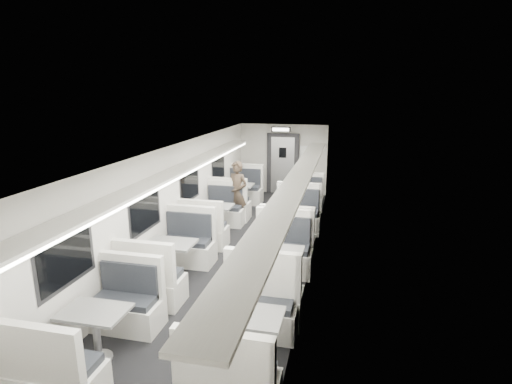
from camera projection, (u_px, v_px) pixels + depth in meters
The scene contains 19 objects.
room at pixel (237, 208), 8.11m from camera, with size 3.24×12.24×2.64m.
booth_left_a at pixel (237, 197), 11.96m from camera, with size 1.13×2.30×1.23m.
booth_left_b at pixel (215, 219), 9.97m from camera, with size 1.07×2.18×1.16m.
booth_left_c at pixel (171, 261), 7.53m from camera, with size 1.10×2.23×1.19m.
booth_left_d at pixel (97, 334), 5.32m from camera, with size 1.04×2.11×1.13m.
booth_right_a at pixel (303, 205), 11.31m from camera, with size 1.03×2.10×1.12m.
booth_right_b at pixel (293, 227), 9.35m from camera, with size 1.14×2.32×1.24m.
booth_right_c at pixel (275, 271), 7.07m from camera, with size 1.16×2.36×1.26m.
booth_right_d at pixel (247, 340), 5.17m from camera, with size 1.09×2.22×1.19m.
passenger at pixel (237, 193), 10.72m from camera, with size 0.62×0.41×1.70m, color black.
window_a at pixel (219, 167), 11.60m from camera, with size 0.02×1.18×0.84m, color black.
window_b at pixel (190, 184), 9.53m from camera, with size 0.02×1.18×0.84m, color black.
window_c at pixel (145, 211), 7.45m from camera, with size 0.02×1.18×0.84m, color black.
window_d at pixel (66, 258), 5.37m from camera, with size 0.02×1.18×0.84m, color black.
luggage_rack_left at pixel (172, 174), 7.92m from camera, with size 0.46×10.40×0.09m.
luggage_rack_right at pixel (296, 180), 7.38m from camera, with size 0.46×10.40×0.09m.
vestibule_door at pixel (283, 164), 13.75m from camera, with size 1.10×0.13×2.10m.
exit_sign at pixel (281, 129), 12.98m from camera, with size 0.62×0.12×0.16m.
wall_notice at pixel (305, 152), 13.46m from camera, with size 0.32×0.02×0.40m, color silver.
Camera 1 is at (2.11, -7.49, 3.55)m, focal length 28.00 mm.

